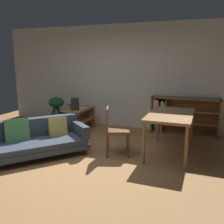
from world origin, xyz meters
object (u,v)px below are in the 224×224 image
Objects in this scene: media_console at (78,120)px; open_laptop at (78,107)px; dining_chair_near at (114,127)px; fabric_couch at (30,140)px; potted_floor_plant at (57,109)px; desk_speaker at (75,104)px; dining_table at (171,118)px; bookshelf at (180,116)px.

media_console is 2.66× the size of open_laptop.
fabric_couch is at bearing -155.23° from dining_chair_near.
media_console is 1.29× the size of potted_floor_plant.
dining_chair_near is (1.44, 0.66, 0.21)m from fabric_couch.
media_console is 3.51× the size of desk_speaker.
dining_chair_near is (-1.01, -0.37, -0.19)m from dining_table.
dining_chair_near reaches higher than fabric_couch.
dining_chair_near reaches higher than desk_speaker.
desk_speaker is at bearing -159.23° from bookshelf.
dining_chair_near is at bearing -38.52° from media_console.
bookshelf reaches higher than desk_speaker.
bookshelf is (0.03, 1.47, -0.26)m from dining_table.
bookshelf reaches higher than fabric_couch.
open_laptop is (-0.03, 0.07, 0.32)m from media_console.
potted_floor_plant is at bearing 110.07° from fabric_couch.
dining_chair_near is at bearing -159.82° from dining_table.
media_console is at bearing 162.96° from dining_table.
dining_chair_near is (2.17, -1.34, 0.04)m from potted_floor_plant.
dining_chair_near reaches higher than dining_table.
fabric_couch is at bearing -92.75° from desk_speaker.
dining_table is (2.43, -0.81, 0.10)m from open_laptop.
fabric_couch is 2.29× the size of dining_chair_near.
dining_table reaches higher than media_console.
fabric_couch is 2.58× the size of potted_floor_plant.
desk_speaker is at bearing 145.71° from dining_chair_near.
desk_speaker reaches higher than media_console.
potted_floor_plant is 2.55m from dining_chair_near.
potted_floor_plant reaches higher than dining_table.
media_console is 0.48m from desk_speaker.
fabric_couch is 1.65m from desk_speaker.
bookshelf is at bearing 16.76° from media_console.
dining_table reaches higher than open_laptop.
potted_floor_plant is at bearing 153.03° from desk_speaker.
open_laptop is at bearing 89.44° from fabric_couch.
desk_speaker is (0.06, -0.25, 0.13)m from open_laptop.
potted_floor_plant is (-0.75, 0.16, -0.13)m from open_laptop.
desk_speaker is at bearing 166.78° from dining_table.
dining_chair_near reaches higher than media_console.
media_console is 0.76× the size of dining_table.
fabric_couch reaches higher than media_console.
bookshelf is (1.04, 1.84, -0.07)m from dining_chair_near.
fabric_couch is 2.69m from dining_table.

